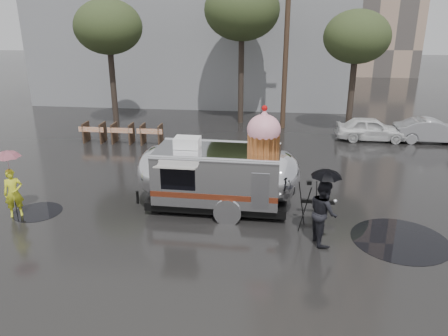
# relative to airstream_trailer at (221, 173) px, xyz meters

# --- Properties ---
(ground) EXTENTS (120.00, 120.00, 0.00)m
(ground) POSITION_rel_airstream_trailer_xyz_m (-0.35, -2.83, -1.29)
(ground) COLOR black
(ground) RESTS_ON ground
(puddles) EXTENTS (13.78, 4.23, 0.01)m
(puddles) POSITION_rel_airstream_trailer_xyz_m (2.25, -1.05, -1.29)
(puddles) COLOR black
(puddles) RESTS_ON ground
(grey_building) EXTENTS (22.00, 12.00, 13.00)m
(grey_building) POSITION_rel_airstream_trailer_xyz_m (-4.35, 21.17, 5.21)
(grey_building) COLOR slate
(grey_building) RESTS_ON ground
(utility_pole) EXTENTS (1.60, 0.28, 9.00)m
(utility_pole) POSITION_rel_airstream_trailer_xyz_m (2.15, 11.17, 3.33)
(utility_pole) COLOR #473323
(utility_pole) RESTS_ON ground
(tree_left) EXTENTS (3.64, 3.64, 6.95)m
(tree_left) POSITION_rel_airstream_trailer_xyz_m (-7.35, 10.17, 4.19)
(tree_left) COLOR #382D26
(tree_left) RESTS_ON ground
(tree_mid) EXTENTS (4.20, 4.20, 8.03)m
(tree_mid) POSITION_rel_airstream_trailer_xyz_m (-0.35, 12.17, 5.05)
(tree_mid) COLOR #382D26
(tree_mid) RESTS_ON ground
(tree_right) EXTENTS (3.36, 3.36, 6.42)m
(tree_right) POSITION_rel_airstream_trailer_xyz_m (5.65, 10.17, 3.77)
(tree_right) COLOR #382D26
(tree_right) RESTS_ON ground
(barricade_row) EXTENTS (4.30, 0.80, 1.00)m
(barricade_row) POSITION_rel_airstream_trailer_xyz_m (-5.90, 7.13, -0.77)
(barricade_row) COLOR #473323
(barricade_row) RESTS_ON ground
(airstream_trailer) EXTENTS (6.83, 2.63, 3.68)m
(airstream_trailer) POSITION_rel_airstream_trailer_xyz_m (0.00, 0.00, 0.00)
(airstream_trailer) COLOR silver
(airstream_trailer) RESTS_ON ground
(person_left) EXTENTS (0.70, 0.63, 1.61)m
(person_left) POSITION_rel_airstream_trailer_xyz_m (-6.59, -1.33, -0.49)
(person_left) COLOR yellow
(person_left) RESTS_ON ground
(umbrella_pink) EXTENTS (1.04, 1.04, 2.26)m
(umbrella_pink) POSITION_rel_airstream_trailer_xyz_m (-6.59, -1.33, 0.61)
(umbrella_pink) COLOR pink
(umbrella_pink) RESTS_ON ground
(person_right) EXTENTS (0.73, 1.01, 1.91)m
(person_right) POSITION_rel_airstream_trailer_xyz_m (3.20, -1.91, -0.34)
(person_right) COLOR black
(person_right) RESTS_ON ground
(umbrella_black) EXTENTS (1.06, 1.06, 2.27)m
(umbrella_black) POSITION_rel_airstream_trailer_xyz_m (3.20, -1.91, 0.62)
(umbrella_black) COLOR black
(umbrella_black) RESTS_ON ground
(tripod) EXTENTS (0.61, 0.65, 1.60)m
(tripod) POSITION_rel_airstream_trailer_xyz_m (2.81, -1.14, -0.33)
(tripod) COLOR black
(tripod) RESTS_ON ground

